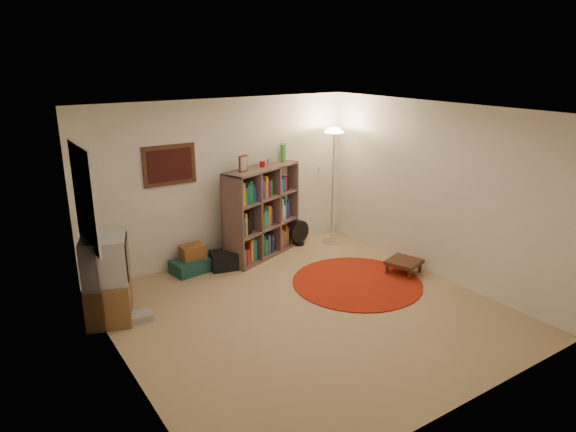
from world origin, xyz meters
The scene contains 12 objects.
room centered at (-0.05, 0.05, 1.26)m, with size 4.54×4.54×2.54m.
bookshelf centered at (0.51, 2.00, 0.70)m, with size 1.50×0.91×1.74m.
floor_lamp centered at (1.82, 1.84, 1.64)m, with size 0.43×0.43×1.98m.
floor_fan centered at (1.28, 2.04, 0.22)m, with size 0.39×0.23×0.43m.
tv_stand centered at (-2.10, 1.24, 0.51)m, with size 0.71×0.85×1.06m.
dvd_box centered at (-1.81, 0.97, 0.05)m, with size 0.29×0.25×0.09m.
suitcase centered at (-0.69, 2.00, 0.10)m, with size 0.66×0.47×0.20m.
wicker_basket centered at (-0.66, 2.03, 0.30)m, with size 0.36×0.26×0.20m.
duffel_bag centered at (-0.25, 1.83, 0.14)m, with size 0.45×0.41×0.27m.
paper_towel centered at (-0.04, 1.85, 0.13)m, with size 0.13×0.13×0.26m.
red_rug centered at (1.10, 0.33, 0.01)m, with size 1.84×1.84×0.02m.
side_table centered at (1.90, 0.20, 0.17)m, with size 0.56×0.56×0.21m.
Camera 1 is at (-3.41, -4.70, 3.10)m, focal length 32.00 mm.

